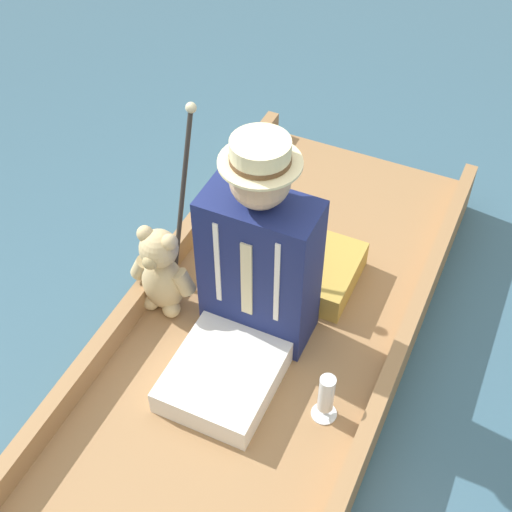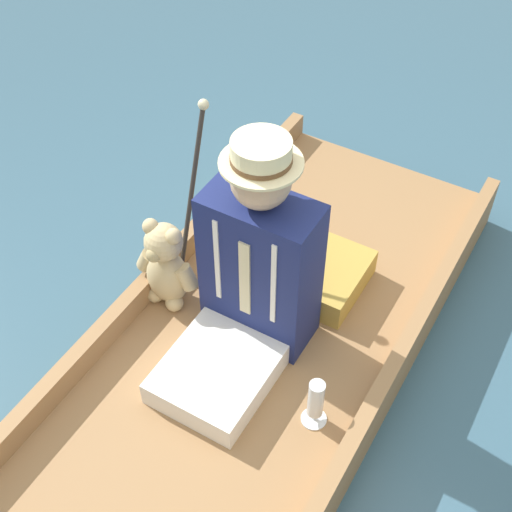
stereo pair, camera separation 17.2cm
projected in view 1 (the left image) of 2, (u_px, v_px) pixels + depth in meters
ground_plane at (252, 377)px, 2.92m from camera, size 16.00×16.00×0.00m
punt_boat at (252, 365)px, 2.86m from camera, size 1.12×2.81×0.26m
seat_cushion at (294, 263)px, 3.08m from camera, size 0.54×0.38×0.13m
seated_person at (253, 277)px, 2.63m from camera, size 0.43×0.69×0.93m
teddy_bear at (162, 272)px, 2.85m from camera, size 0.30×0.18×0.43m
wine_glass at (326, 395)px, 2.54m from camera, size 0.10×0.10×0.22m
walking_cane at (183, 184)px, 2.84m from camera, size 0.04×0.29×0.78m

